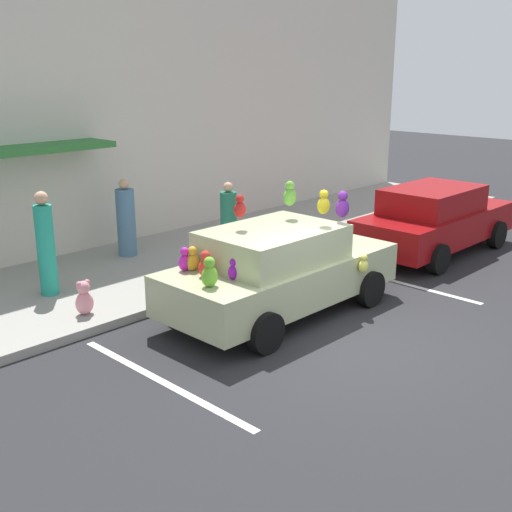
% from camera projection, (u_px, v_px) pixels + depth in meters
% --- Properties ---
extents(ground_plane, '(60.00, 60.00, 0.00)m').
position_uv_depth(ground_plane, '(344.00, 342.00, 9.83)').
color(ground_plane, '#262628').
extents(sidewalk, '(24.00, 4.00, 0.15)m').
position_uv_depth(sidewalk, '(148.00, 269.00, 13.15)').
color(sidewalk, gray).
rests_on(sidewalk, ground).
extents(storefront_building, '(24.00, 1.25, 6.40)m').
position_uv_depth(storefront_building, '(80.00, 110.00, 13.68)').
color(storefront_building, beige).
rests_on(storefront_building, ground).
extents(parking_stripe_front, '(0.12, 3.60, 0.01)m').
position_uv_depth(parking_stripe_front, '(396.00, 281.00, 12.61)').
color(parking_stripe_front, silver).
rests_on(parking_stripe_front, ground).
extents(parking_stripe_rear, '(0.12, 3.60, 0.01)m').
position_uv_depth(parking_stripe_rear, '(162.00, 381.00, 8.61)').
color(parking_stripe_rear, silver).
rests_on(parking_stripe_rear, ground).
extents(plush_covered_car, '(4.36, 2.08, 2.21)m').
position_uv_depth(plush_covered_car, '(279.00, 269.00, 10.75)').
color(plush_covered_car, '#ABB487').
rests_on(plush_covered_car, ground).
extents(parked_sedan_behind, '(4.43, 1.93, 1.54)m').
position_uv_depth(parked_sedan_behind, '(435.00, 219.00, 14.34)').
color(parked_sedan_behind, maroon).
rests_on(parked_sedan_behind, ground).
extents(teddy_bear_on_sidewalk, '(0.31, 0.26, 0.59)m').
position_uv_depth(teddy_bear_on_sidewalk, '(84.00, 299.00, 10.48)').
color(teddy_bear_on_sidewalk, pink).
rests_on(teddy_bear_on_sidewalk, sidewalk).
extents(pedestrian_near_shopfront, '(0.34, 0.34, 1.69)m').
position_uv_depth(pedestrian_near_shopfront, '(229.00, 226.00, 13.17)').
color(pedestrian_near_shopfront, '#226750').
rests_on(pedestrian_near_shopfront, sidewalk).
extents(pedestrian_walking_past, '(0.32, 0.32, 1.88)m').
position_uv_depth(pedestrian_walking_past, '(46.00, 246.00, 11.24)').
color(pedestrian_walking_past, teal).
rests_on(pedestrian_walking_past, sidewalk).
extents(pedestrian_by_lamp, '(0.40, 0.40, 1.68)m').
position_uv_depth(pedestrian_by_lamp, '(126.00, 221.00, 13.66)').
color(pedestrian_by_lamp, '#4B7192').
rests_on(pedestrian_by_lamp, sidewalk).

